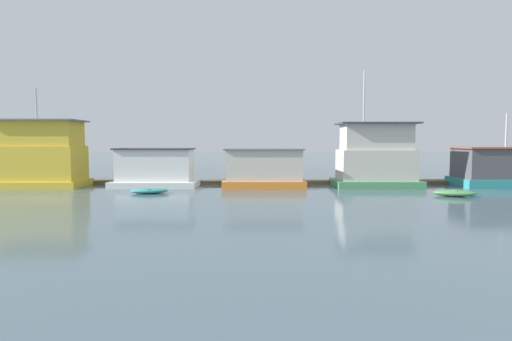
% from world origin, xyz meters
% --- Properties ---
extents(ground_plane, '(200.00, 200.00, 0.00)m').
position_xyz_m(ground_plane, '(0.00, 0.00, 0.00)').
color(ground_plane, '#475B66').
extents(dock_walkway, '(51.00, 1.98, 0.30)m').
position_xyz_m(dock_walkway, '(0.00, 2.80, 0.15)').
color(dock_walkway, brown).
rests_on(dock_walkway, ground_plane).
extents(houseboat_yellow, '(7.23, 3.85, 7.89)m').
position_xyz_m(houseboat_yellow, '(-17.53, 0.05, 2.53)').
color(houseboat_yellow, gold).
rests_on(houseboat_yellow, ground_plane).
extents(houseboat_white, '(6.78, 3.43, 3.12)m').
position_xyz_m(houseboat_white, '(-8.16, -0.00, 1.45)').
color(houseboat_white, white).
rests_on(houseboat_white, ground_plane).
extents(houseboat_orange, '(6.46, 4.10, 3.10)m').
position_xyz_m(houseboat_orange, '(0.58, -0.02, 1.49)').
color(houseboat_orange, orange).
rests_on(houseboat_orange, ground_plane).
extents(houseboat_green, '(6.72, 4.00, 9.30)m').
position_xyz_m(houseboat_green, '(9.63, 0.27, 2.32)').
color(houseboat_green, '#4C9360').
rests_on(houseboat_green, ground_plane).
extents(houseboat_teal, '(5.68, 4.07, 5.92)m').
position_xyz_m(houseboat_teal, '(19.18, 0.49, 1.54)').
color(houseboat_teal, teal).
rests_on(houseboat_teal, ground_plane).
extents(dinghy_teal, '(2.81, 1.54, 0.38)m').
position_xyz_m(dinghy_teal, '(-7.56, -4.07, 0.19)').
color(dinghy_teal, teal).
rests_on(dinghy_teal, ground_plane).
extents(dinghy_green, '(2.87, 1.81, 0.45)m').
position_xyz_m(dinghy_green, '(13.19, -5.57, 0.23)').
color(dinghy_green, '#47844C').
rests_on(dinghy_green, ground_plane).
extents(mooring_post_far_left, '(0.30, 0.30, 1.79)m').
position_xyz_m(mooring_post_far_left, '(19.28, 1.56, 0.90)').
color(mooring_post_far_left, brown).
rests_on(mooring_post_far_left, ground_plane).
extents(mooring_post_centre, '(0.24, 0.24, 1.62)m').
position_xyz_m(mooring_post_centre, '(10.34, 1.56, 0.81)').
color(mooring_post_centre, '#846B4C').
rests_on(mooring_post_centre, ground_plane).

